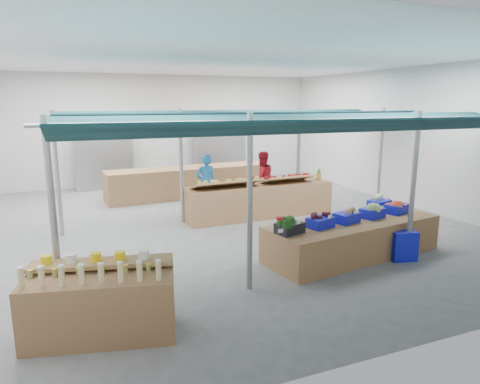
{
  "coord_description": "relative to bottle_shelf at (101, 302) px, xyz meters",
  "views": [
    {
      "loc": [
        -3.76,
        -10.33,
        3.15
      ],
      "look_at": [
        -0.2,
        -1.6,
        1.17
      ],
      "focal_mm": 32.0,
      "sensor_mm": 36.0,
      "label": 1
    }
  ],
  "objects": [
    {
      "name": "floor",
      "position": [
        3.47,
        4.6,
        -0.47
      ],
      "size": [
        13.0,
        13.0,
        0.0
      ],
      "primitive_type": "plane",
      "color": "slate",
      "rests_on": "ground"
    },
    {
      "name": "hall",
      "position": [
        3.47,
        6.03,
        2.17
      ],
      "size": [
        13.0,
        13.0,
        13.0
      ],
      "color": "silver",
      "rests_on": "ground"
    },
    {
      "name": "pole_grid",
      "position": [
        4.22,
        2.85,
        1.34
      ],
      "size": [
        10.0,
        4.6,
        3.0
      ],
      "color": "gray",
      "rests_on": "floor"
    },
    {
      "name": "awnings",
      "position": [
        4.22,
        2.85,
        2.31
      ],
      "size": [
        9.5,
        7.08,
        0.3
      ],
      "color": "black",
      "rests_on": "pole_grid"
    },
    {
      "name": "back_shelving_left",
      "position": [
        0.97,
        10.6,
        0.53
      ],
      "size": [
        2.0,
        0.5,
        2.0
      ],
      "primitive_type": "cube",
      "color": "#B23F33",
      "rests_on": "floor"
    },
    {
      "name": "back_shelving_right",
      "position": [
        5.47,
        10.6,
        0.53
      ],
      "size": [
        2.0,
        0.5,
        2.0
      ],
      "primitive_type": "cube",
      "color": "#B23F33",
      "rests_on": "floor"
    },
    {
      "name": "bottle_shelf",
      "position": [
        0.0,
        0.0,
        0.0
      ],
      "size": [
        2.12,
        1.55,
        1.15
      ],
      "rotation": [
        0.0,
        0.0,
        -0.24
      ],
      "color": "brown",
      "rests_on": "floor"
    },
    {
      "name": "veg_counter",
      "position": [
        5.12,
        1.27,
        -0.1
      ],
      "size": [
        4.0,
        1.83,
        0.75
      ],
      "primitive_type": "cube",
      "rotation": [
        0.0,
        0.0,
        0.15
      ],
      "color": "brown",
      "rests_on": "floor"
    },
    {
      "name": "fruit_counter",
      "position": [
        4.62,
        4.9,
        -0.02
      ],
      "size": [
        4.25,
        1.13,
        0.91
      ],
      "primitive_type": "cube",
      "rotation": [
        0.0,
        0.0,
        0.03
      ],
      "color": "brown",
      "rests_on": "floor"
    },
    {
      "name": "far_counter",
      "position": [
        3.54,
        8.15,
        0.03
      ],
      "size": [
        5.66,
        1.5,
        1.01
      ],
      "primitive_type": "cube",
      "rotation": [
        0.0,
        0.0,
        0.07
      ],
      "color": "brown",
      "rests_on": "floor"
    },
    {
      "name": "crate_stack",
      "position": [
        5.91,
        0.68,
        -0.17
      ],
      "size": [
        0.57,
        0.46,
        0.61
      ],
      "primitive_type": "cube",
      "rotation": [
        0.0,
        0.0,
        -0.23
      ],
      "color": "#1117BC",
      "rests_on": "floor"
    },
    {
      "name": "vendor_left",
      "position": [
        3.42,
        6.0,
        0.37
      ],
      "size": [
        0.63,
        0.42,
        1.69
      ],
      "primitive_type": "imported",
      "rotation": [
        0.0,
        0.0,
        3.17
      ],
      "color": "#1B6FB1",
      "rests_on": "floor"
    },
    {
      "name": "vendor_right",
      "position": [
        5.22,
        6.0,
        0.37
      ],
      "size": [
        0.84,
        0.66,
        1.69
      ],
      "primitive_type": "imported",
      "rotation": [
        0.0,
        0.0,
        3.17
      ],
      "color": "#AD1525",
      "rests_on": "floor"
    },
    {
      "name": "crate_broccoli",
      "position": [
        3.48,
        1.03,
        0.44
      ],
      "size": [
        0.58,
        0.48,
        0.35
      ],
      "rotation": [
        0.0,
        0.0,
        0.29
      ],
      "color": "black",
      "rests_on": "veg_counter"
    },
    {
      "name": "crate_beets",
      "position": [
        4.22,
        1.14,
        0.41
      ],
      "size": [
        0.58,
        0.48,
        0.29
      ],
      "rotation": [
        0.0,
        0.0,
        0.29
      ],
      "color": "#1117BC",
      "rests_on": "veg_counter"
    },
    {
      "name": "crate_celeriac",
      "position": [
        4.91,
        1.24,
        0.42
      ],
      "size": [
        0.58,
        0.48,
        0.31
      ],
      "rotation": [
        0.0,
        0.0,
        0.29
      ],
      "color": "#1117BC",
      "rests_on": "veg_counter"
    },
    {
      "name": "crate_cabbage",
      "position": [
        5.65,
        1.35,
        0.44
      ],
      "size": [
        0.58,
        0.48,
        0.35
      ],
      "rotation": [
        0.0,
        0.0,
        0.29
      ],
      "color": "#1117BC",
      "rests_on": "veg_counter"
    },
    {
      "name": "crate_carrots",
      "position": [
        6.39,
        1.46,
        0.39
      ],
      "size": [
        0.58,
        0.48,
        0.29
      ],
      "rotation": [
        0.0,
        0.0,
        0.29
      ],
      "color": "#1117BC",
      "rests_on": "veg_counter"
    },
    {
      "name": "sparrow",
      "position": [
        3.33,
        0.88,
        0.52
      ],
      "size": [
        0.12,
        0.09,
        0.11
      ],
      "rotation": [
        0.0,
        0.0,
        0.29
      ],
      "color": "brown",
      "rests_on": "crate_broccoli"
    },
    {
      "name": "pole_ribbon",
      "position": [
        3.19,
        0.89,
        0.61
      ],
      "size": [
        0.12,
        0.12,
        0.28
      ],
      "color": "red",
      "rests_on": "pole_grid"
    },
    {
      "name": "apple_heap_yellow",
      "position": [
        3.62,
        4.77,
        0.6
      ],
      "size": [
        1.94,
        0.81,
        0.27
      ],
      "rotation": [
        0.0,
        0.0,
        0.06
      ],
      "color": "#997247",
      "rests_on": "fruit_counter"
    },
    {
      "name": "apple_heap_red",
      "position": [
        5.48,
        4.83,
        0.6
      ],
      "size": [
        1.54,
        0.79,
        0.27
      ],
      "rotation": [
        0.0,
        0.0,
        0.06
      ],
      "color": "#997247",
      "rests_on": "fruit_counter"
    },
    {
      "name": "pineapple",
      "position": [
        6.54,
        4.86,
        0.61
      ],
      "size": [
        0.14,
        0.14,
        0.39
      ],
      "rotation": [
        0.0,
        0.0,
        0.06
      ],
      "color": "#8C6019",
      "rests_on": "fruit_counter"
    },
    {
      "name": "crate_extra",
      "position": [
        6.32,
        1.94,
        0.42
      ],
      "size": [
        0.58,
        0.48,
        0.32
      ],
      "rotation": [
        0.0,
        0.0,
        0.3
      ],
      "color": "#1117BC",
      "rests_on": "veg_counter"
    }
  ]
}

